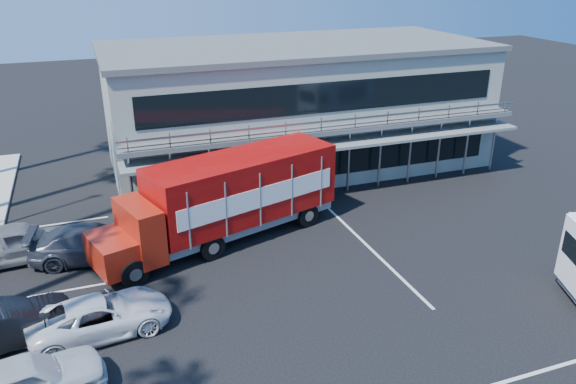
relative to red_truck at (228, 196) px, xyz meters
name	(u,v)px	position (x,y,z in m)	size (l,w,h in m)	color
ground	(360,292)	(3.60, -6.08, -2.10)	(120.00, 120.00, 0.00)	black
building	(296,104)	(6.60, 8.86, 1.55)	(22.40, 12.00, 7.30)	gray
red_truck	(228,196)	(0.00, 0.00, 0.00)	(11.62, 5.90, 3.83)	#9C1B0C
parked_car_a	(23,383)	(-8.15, -8.08, -1.33)	(1.84, 4.58, 1.56)	silver
parked_car_b	(5,325)	(-8.90, -4.88, -1.36)	(1.57, 4.50, 1.48)	black
parked_car_c	(101,316)	(-5.90, -5.28, -1.44)	(2.20, 4.78, 1.33)	silver
parked_car_d	(94,243)	(-5.90, 0.12, -1.35)	(2.12, 5.22, 1.52)	#303540
parked_car_e	(18,242)	(-8.90, 1.12, -1.26)	(1.99, 4.94, 1.68)	slate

